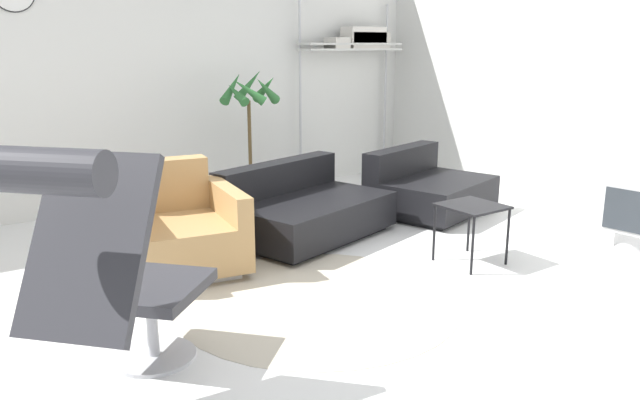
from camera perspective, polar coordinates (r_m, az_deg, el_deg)
ground_plane at (r=4.27m, az=0.41°, el=-8.22°), size 12.00×12.00×0.00m
wall_back at (r=6.63m, az=-14.91°, el=11.70°), size 12.00×0.09×2.80m
wall_right at (r=6.37m, az=25.26°, el=10.77°), size 0.06×12.00×2.80m
round_rug at (r=4.11m, az=-0.27°, el=-9.13°), size 1.85×1.85×0.01m
lounge_chair at (r=2.97m, az=-18.89°, el=-4.62°), size 1.12×1.09×1.24m
armchair_red at (r=4.69m, az=-12.72°, el=-2.85°), size 0.95×0.99×0.78m
couch_low at (r=5.37m, az=-1.54°, el=-1.01°), size 1.58×1.25×0.62m
couch_second at (r=6.23m, az=9.76°, el=0.91°), size 1.32×1.18×0.62m
side_table at (r=4.81m, az=13.73°, el=-1.00°), size 0.42×0.42×0.45m
crt_television at (r=5.69m, az=27.11°, el=-0.95°), size 0.49×0.47×0.54m
potted_plant at (r=6.38m, az=-6.34°, el=4.65°), size 0.63×0.64×1.39m
shelf_unit at (r=7.61m, az=3.55°, el=14.16°), size 1.34×0.28×2.10m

